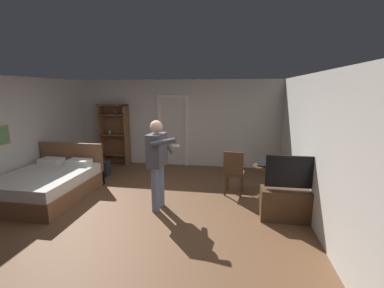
{
  "coord_description": "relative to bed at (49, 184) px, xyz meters",
  "views": [
    {
      "loc": [
        1.69,
        -4.37,
        2.29
      ],
      "look_at": [
        0.92,
        0.39,
        1.28
      ],
      "focal_mm": 24.53,
      "sensor_mm": 36.0,
      "label": 1
    }
  ],
  "objects": [
    {
      "name": "ground_plane",
      "position": [
        2.19,
        -0.39,
        -0.3
      ],
      "size": [
        7.21,
        7.21,
        0.0
      ],
      "primitive_type": "plane",
      "color": "brown"
    },
    {
      "name": "tv_flatscreen",
      "position": [
        4.94,
        -0.21,
        0.05
      ],
      "size": [
        1.08,
        0.4,
        1.18
      ],
      "color": "#4C331E",
      "rests_on": "ground_plane"
    },
    {
      "name": "doorway_frame",
      "position": [
        2.07,
        2.87,
        0.92
      ],
      "size": [
        0.93,
        0.08,
        2.13
      ],
      "color": "white",
      "rests_on": "ground_plane"
    },
    {
      "name": "suitcase_dark",
      "position": [
        0.33,
        1.52,
        -0.1
      ],
      "size": [
        0.55,
        0.33,
        0.4
      ],
      "primitive_type": "cube",
      "rotation": [
        0.0,
        0.0,
        0.07
      ],
      "color": "#1E2D38",
      "rests_on": "ground_plane"
    },
    {
      "name": "bookshelf",
      "position": [
        0.26,
        2.72,
        0.69
      ],
      "size": [
        0.87,
        0.32,
        1.84
      ],
      "color": "brown",
      "rests_on": "ground_plane"
    },
    {
      "name": "laptop",
      "position": [
        4.57,
        0.72,
        0.45
      ],
      "size": [
        0.38,
        0.39,
        0.16
      ],
      "color": "black",
      "rests_on": "side_table"
    },
    {
      "name": "side_table",
      "position": [
        4.61,
        0.76,
        0.17
      ],
      "size": [
        0.6,
        0.6,
        0.7
      ],
      "color": "#4C331E",
      "rests_on": "ground_plane"
    },
    {
      "name": "wooden_chair",
      "position": [
        3.91,
        0.76,
        0.24
      ],
      "size": [
        0.48,
        0.48,
        0.99
      ],
      "color": "#4C331E",
      "rests_on": "ground_plane"
    },
    {
      "name": "bed",
      "position": [
        0.0,
        0.0,
        0.0
      ],
      "size": [
        1.6,
        1.99,
        1.02
      ],
      "color": "brown",
      "rests_on": "ground_plane"
    },
    {
      "name": "bottle_on_table",
      "position": [
        4.75,
        0.68,
        0.49
      ],
      "size": [
        0.06,
        0.06,
        0.22
      ],
      "color": "#333615",
      "rests_on": "side_table"
    },
    {
      "name": "person_blue_shirt",
      "position": [
        2.49,
        -0.15,
        0.71
      ],
      "size": [
        0.65,
        0.67,
        1.73
      ],
      "color": "slate",
      "rests_on": "ground_plane"
    },
    {
      "name": "wall_right",
      "position": [
        5.3,
        -0.39,
        0.98
      ],
      "size": [
        0.12,
        6.8,
        2.57
      ],
      "primitive_type": "cube",
      "color": "beige",
      "rests_on": "ground_plane"
    },
    {
      "name": "wall_back",
      "position": [
        2.19,
        2.95,
        0.98
      ],
      "size": [
        6.33,
        0.12,
        2.57
      ],
      "primitive_type": "cube",
      "color": "beige",
      "rests_on": "ground_plane"
    }
  ]
}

